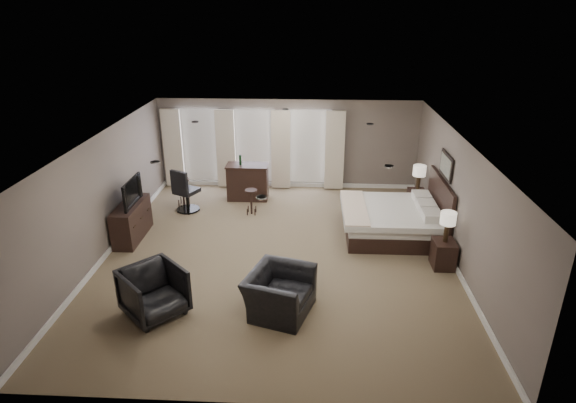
{
  "coord_description": "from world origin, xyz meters",
  "views": [
    {
      "loc": [
        0.7,
        -9.27,
        5.14
      ],
      "look_at": [
        0.2,
        0.4,
        1.1
      ],
      "focal_mm": 30.0,
      "sensor_mm": 36.0,
      "label": 1
    }
  ],
  "objects_px": {
    "bar_stool_left": "(183,192)",
    "armchair_near": "(279,286)",
    "bed": "(391,207)",
    "tv": "(129,202)",
    "nightstand_near": "(443,254)",
    "dresser": "(132,221)",
    "lamp_far": "(419,178)",
    "armchair_far": "(154,290)",
    "lamp_near": "(447,227)",
    "bar_counter": "(248,182)",
    "bar_stool_right": "(251,202)",
    "desk_chair": "(187,190)",
    "nightstand_far": "(416,201)"
  },
  "relations": [
    {
      "from": "dresser",
      "to": "armchair_near",
      "type": "distance_m",
      "value": 4.53
    },
    {
      "from": "nightstand_near",
      "to": "dresser",
      "type": "distance_m",
      "value": 6.99
    },
    {
      "from": "nightstand_far",
      "to": "armchair_far",
      "type": "bearing_deg",
      "value": -138.54
    },
    {
      "from": "armchair_far",
      "to": "bar_stool_right",
      "type": "xyz_separation_m",
      "value": [
        1.17,
        4.43,
        -0.16
      ]
    },
    {
      "from": "bar_stool_left",
      "to": "armchair_near",
      "type": "bearing_deg",
      "value": -58.06
    },
    {
      "from": "armchair_near",
      "to": "dresser",
      "type": "bearing_deg",
      "value": 71.02
    },
    {
      "from": "nightstand_near",
      "to": "desk_chair",
      "type": "bearing_deg",
      "value": 156.55
    },
    {
      "from": "bed",
      "to": "bar_stool_left",
      "type": "distance_m",
      "value": 5.55
    },
    {
      "from": "lamp_far",
      "to": "dresser",
      "type": "height_order",
      "value": "lamp_far"
    },
    {
      "from": "bar_stool_left",
      "to": "bar_stool_right",
      "type": "distance_m",
      "value": 1.96
    },
    {
      "from": "nightstand_near",
      "to": "lamp_near",
      "type": "distance_m",
      "value": 0.62
    },
    {
      "from": "nightstand_near",
      "to": "bar_counter",
      "type": "relative_size",
      "value": 0.51
    },
    {
      "from": "bed",
      "to": "lamp_near",
      "type": "distance_m",
      "value": 1.71
    },
    {
      "from": "dresser",
      "to": "nightstand_near",
      "type": "bearing_deg",
      "value": -8.02
    },
    {
      "from": "dresser",
      "to": "bar_stool_left",
      "type": "relative_size",
      "value": 1.91
    },
    {
      "from": "lamp_near",
      "to": "bar_stool_left",
      "type": "distance_m",
      "value": 6.9
    },
    {
      "from": "nightstand_far",
      "to": "bar_counter",
      "type": "xyz_separation_m",
      "value": [
        -4.54,
        0.62,
        0.21
      ]
    },
    {
      "from": "nightstand_near",
      "to": "bar_stool_right",
      "type": "relative_size",
      "value": 0.87
    },
    {
      "from": "armchair_near",
      "to": "nightstand_near",
      "type": "bearing_deg",
      "value": -44.26
    },
    {
      "from": "lamp_near",
      "to": "dresser",
      "type": "distance_m",
      "value": 7.01
    },
    {
      "from": "tv",
      "to": "bar_counter",
      "type": "distance_m",
      "value": 3.51
    },
    {
      "from": "lamp_near",
      "to": "nightstand_near",
      "type": "bearing_deg",
      "value": 0.0
    },
    {
      "from": "bar_stool_left",
      "to": "nightstand_far",
      "type": "bearing_deg",
      "value": -0.46
    },
    {
      "from": "nightstand_far",
      "to": "tv",
      "type": "relative_size",
      "value": 0.55
    },
    {
      "from": "tv",
      "to": "armchair_near",
      "type": "relative_size",
      "value": 0.89
    },
    {
      "from": "nightstand_far",
      "to": "lamp_near",
      "type": "height_order",
      "value": "lamp_near"
    },
    {
      "from": "nightstand_near",
      "to": "tv",
      "type": "relative_size",
      "value": 0.55
    },
    {
      "from": "nightstand_near",
      "to": "bar_counter",
      "type": "xyz_separation_m",
      "value": [
        -4.54,
        3.52,
        0.21
      ]
    },
    {
      "from": "armchair_far",
      "to": "bar_stool_left",
      "type": "relative_size",
      "value": 1.29
    },
    {
      "from": "bed",
      "to": "dresser",
      "type": "distance_m",
      "value": 6.06
    },
    {
      "from": "tv",
      "to": "desk_chair",
      "type": "bearing_deg",
      "value": -28.63
    },
    {
      "from": "tv",
      "to": "armchair_near",
      "type": "bearing_deg",
      "value": -126.85
    },
    {
      "from": "lamp_far",
      "to": "armchair_near",
      "type": "distance_m",
      "value": 5.71
    },
    {
      "from": "armchair_near",
      "to": "desk_chair",
      "type": "xyz_separation_m",
      "value": [
        -2.73,
        4.36,
        0.07
      ]
    },
    {
      "from": "bed",
      "to": "nightstand_near",
      "type": "relative_size",
      "value": 3.78
    },
    {
      "from": "bar_counter",
      "to": "bar_stool_left",
      "type": "relative_size",
      "value": 1.51
    },
    {
      "from": "bar_stool_right",
      "to": "desk_chair",
      "type": "xyz_separation_m",
      "value": [
        -1.71,
        0.13,
        0.25
      ]
    },
    {
      "from": "lamp_near",
      "to": "armchair_far",
      "type": "distance_m",
      "value": 5.83
    },
    {
      "from": "bed",
      "to": "lamp_near",
      "type": "height_order",
      "value": "bed"
    },
    {
      "from": "bar_stool_left",
      "to": "bar_stool_right",
      "type": "bearing_deg",
      "value": -13.66
    },
    {
      "from": "tv",
      "to": "desk_chair",
      "type": "relative_size",
      "value": 0.9
    },
    {
      "from": "nightstand_near",
      "to": "lamp_far",
      "type": "bearing_deg",
      "value": 90.0
    },
    {
      "from": "dresser",
      "to": "bar_stool_right",
      "type": "distance_m",
      "value": 3.01
    },
    {
      "from": "armchair_near",
      "to": "armchair_far",
      "type": "bearing_deg",
      "value": 113.11
    },
    {
      "from": "nightstand_near",
      "to": "tv",
      "type": "height_order",
      "value": "tv"
    },
    {
      "from": "bar_stool_left",
      "to": "bar_stool_right",
      "type": "height_order",
      "value": "bar_stool_left"
    },
    {
      "from": "bed",
      "to": "lamp_far",
      "type": "relative_size",
      "value": 3.25
    },
    {
      "from": "armchair_near",
      "to": "desk_chair",
      "type": "bearing_deg",
      "value": 49.96
    },
    {
      "from": "nightstand_near",
      "to": "lamp_far",
      "type": "distance_m",
      "value": 2.97
    },
    {
      "from": "bed",
      "to": "tv",
      "type": "bearing_deg",
      "value": -175.5
    }
  ]
}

